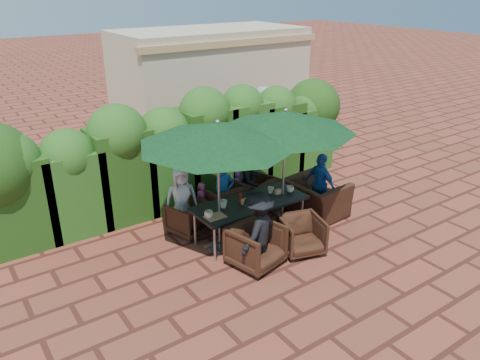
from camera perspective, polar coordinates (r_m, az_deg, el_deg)
ground at (r=9.01m, az=0.85°, el=-7.47°), size 80.00×80.00×0.00m
dining_table at (r=8.84m, az=1.23°, el=-3.13°), size 2.22×0.90×0.75m
umbrella_left at (r=7.91m, az=-2.73°, el=5.65°), size 2.77×2.77×2.46m
umbrella_right at (r=8.67m, az=5.57°, el=7.13°), size 2.60×2.60×2.46m
chair_far_left at (r=9.21m, az=-6.35°, el=-4.36°), size 0.86×0.83×0.71m
chair_far_mid at (r=9.68m, az=-1.96°, el=-2.44°), size 0.86×0.81×0.82m
chair_far_right at (r=10.11m, az=2.03°, el=-1.43°), size 0.91×0.87×0.78m
chair_near_left at (r=8.12m, az=1.97°, el=-7.77°), size 0.96×0.92×0.83m
chair_near_right at (r=8.59m, az=7.53°, el=-6.48°), size 0.89×0.86×0.74m
chair_end_right at (r=9.90m, az=9.27°, el=-1.49°), size 0.85×1.23×1.03m
adult_far_left at (r=9.23m, az=-7.16°, el=-2.27°), size 0.73×0.56×1.31m
adult_far_mid at (r=9.64m, az=-1.95°, el=-1.39°), size 0.50×0.44×1.17m
adult_far_right at (r=10.00m, az=1.49°, el=-0.12°), size 0.69×0.53×1.28m
adult_near_left at (r=7.92m, az=2.25°, el=-6.23°), size 0.99×0.74×1.41m
adult_end_right at (r=9.88m, az=9.78°, el=-0.56°), size 0.42×0.80×1.35m
child_left at (r=9.57m, az=-4.55°, el=-2.74°), size 0.31×0.26×0.85m
child_right at (r=10.06m, az=-0.10°, el=-1.18°), size 0.35×0.30×0.89m
pedestrian_a at (r=12.73m, az=-3.37°, el=5.95°), size 1.64×1.27×1.68m
pedestrian_b at (r=13.43m, az=-0.63°, el=6.61°), size 0.80×0.55×1.55m
pedestrian_c at (r=13.70m, az=2.87°, el=7.55°), size 1.23×1.19×1.83m
cup_a at (r=8.23m, az=-3.83°, el=-4.20°), size 0.16×0.16×0.12m
cup_b at (r=8.57m, az=-2.05°, el=-2.95°), size 0.15×0.15×0.14m
cup_c at (r=8.61m, az=2.34°, el=-2.90°), size 0.16×0.16×0.12m
cup_d at (r=9.17m, az=3.76°, el=-1.23°), size 0.13×0.13×0.12m
cup_e at (r=9.25m, az=6.14°, el=-1.11°), size 0.15×0.15×0.12m
ketchup_bottle at (r=8.75m, az=0.07°, el=-2.24°), size 0.04×0.04×0.17m
sauce_bottle at (r=8.80m, az=0.04°, el=-2.10°), size 0.04×0.04×0.17m
serving_tray at (r=8.27m, az=-3.05°, el=-4.47°), size 0.35×0.25×0.02m
number_block_left at (r=8.71m, az=0.54°, el=-2.63°), size 0.12×0.06×0.10m
number_block_right at (r=9.13m, az=4.64°, el=-1.44°), size 0.12×0.06×0.10m
hedge_wall at (r=10.17m, az=-7.79°, el=4.14°), size 9.10×1.60×2.51m
building at (r=15.81m, az=-3.61°, el=12.20°), size 6.20×3.08×3.20m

